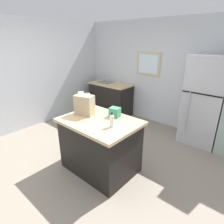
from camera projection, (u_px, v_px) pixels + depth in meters
ground at (87, 167)px, 3.33m from camera, size 6.32×6.32×0.00m
back_wall at (163, 74)px, 4.70m from camera, size 4.82×0.13×2.60m
left_wall at (15, 77)px, 4.33m from camera, size 0.10×5.27×2.60m
kitchen_island at (100, 145)px, 3.15m from camera, size 1.23×0.91×0.92m
refrigerator at (204, 101)px, 3.85m from camera, size 0.74×0.66×1.86m
sink_counter at (110, 98)px, 5.61m from camera, size 1.27×0.65×1.11m
shopping_bag at (84, 105)px, 3.14m from camera, size 0.35×0.27×0.38m
small_box at (115, 112)px, 3.09m from camera, size 0.19×0.17×0.16m
bottle at (112, 120)px, 2.72m from camera, size 0.07×0.07×0.23m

